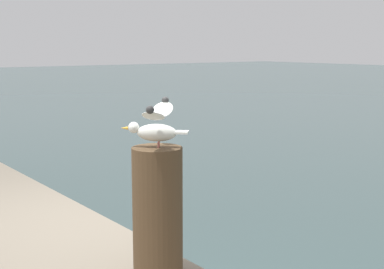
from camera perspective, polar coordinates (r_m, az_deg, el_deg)
name	(u,v)px	position (r m, az deg, el deg)	size (l,w,h in m)	color
mooring_post	(158,212)	(3.22, -3.60, -8.00)	(0.29, 0.29, 0.76)	#4C3823
seagull	(156,125)	(3.11, -3.77, 0.97)	(0.47, 0.45, 0.27)	#C66B60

